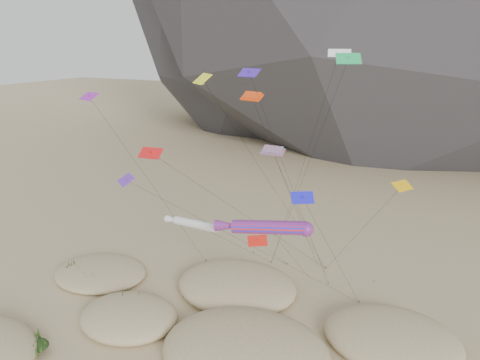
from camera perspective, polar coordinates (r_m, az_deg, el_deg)
dunes at (r=46.66m, az=-5.06°, el=-19.53°), size 48.80×37.19×3.84m
dune_grass at (r=46.21m, az=-4.93°, el=-19.72°), size 43.69×27.24×1.51m
kite_stakes at (r=60.82m, az=7.10°, el=-10.90°), size 21.16×6.39×0.30m
rainbow_tube_kite at (r=42.64m, az=3.08°, el=-5.78°), size 9.28×15.01×12.97m
white_tube_kite at (r=48.11m, az=-5.78°, el=-5.32°), size 7.08×15.42×10.96m
orange_parafoil at (r=44.96m, az=1.60°, el=9.75°), size 4.88×14.02×23.56m
multi_parafoil at (r=43.29m, az=4.11°, el=3.31°), size 3.48×13.70×18.91m
delta_kites at (r=44.67m, az=-0.77°, el=5.45°), size 33.76×19.41×27.40m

